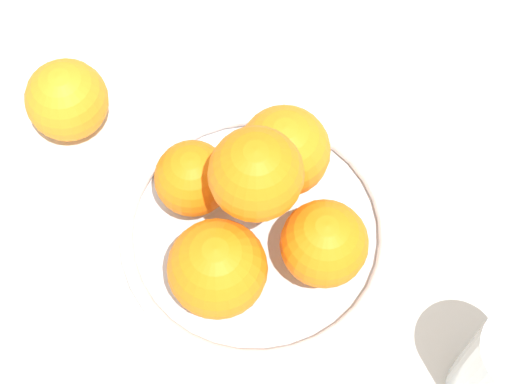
{
  "coord_description": "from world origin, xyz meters",
  "views": [
    {
      "loc": [
        -0.27,
        -0.15,
        0.73
      ],
      "look_at": [
        0.0,
        0.0,
        0.1
      ],
      "focal_mm": 60.0,
      "sensor_mm": 36.0,
      "label": 1
    }
  ],
  "objects": [
    {
      "name": "ground_plane",
      "position": [
        0.0,
        0.0,
        0.0
      ],
      "size": [
        4.0,
        4.0,
        0.0
      ],
      "primitive_type": "plane",
      "color": "beige"
    },
    {
      "name": "stray_orange",
      "position": [
        0.02,
        0.22,
        0.04
      ],
      "size": [
        0.08,
        0.08,
        0.08
      ],
      "primitive_type": "sphere",
      "color": "orange",
      "rests_on": "ground_plane"
    },
    {
      "name": "orange_pile",
      "position": [
        -0.0,
        -0.0,
        0.08
      ],
      "size": [
        0.21,
        0.2,
        0.14
      ],
      "color": "orange",
      "rests_on": "fruit_bowl"
    },
    {
      "name": "fruit_bowl",
      "position": [
        0.0,
        0.0,
        0.02
      ],
      "size": [
        0.25,
        0.25,
        0.03
      ],
      "color": "silver",
      "rests_on": "ground_plane"
    },
    {
      "name": "drinking_glass",
      "position": [
        -0.02,
        -0.24,
        0.06
      ],
      "size": [
        0.07,
        0.07,
        0.13
      ],
      "primitive_type": "cylinder",
      "color": "silver",
      "rests_on": "ground_plane"
    }
  ]
}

